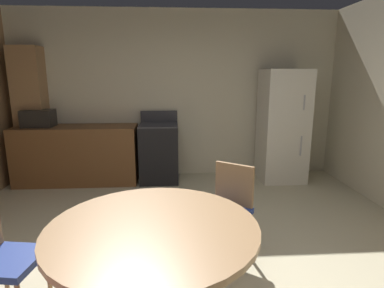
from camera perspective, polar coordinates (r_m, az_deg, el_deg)
ground_plane at (r=2.80m, az=-1.59°, el=-24.19°), size 14.00×14.00×0.00m
wall_back at (r=5.29m, az=-2.93°, el=8.91°), size 5.57×0.12×2.70m
kitchen_counter at (r=5.25m, az=-20.05°, el=-1.82°), size 1.85×0.60×0.90m
pantry_column at (r=5.55m, az=-27.03°, el=4.63°), size 0.44×0.36×2.10m
oven_range at (r=5.04m, az=-5.99°, el=-1.50°), size 0.60×0.60×1.10m
refrigerator at (r=5.20m, az=16.12°, el=3.17°), size 0.68×0.68×1.76m
microwave at (r=5.32m, az=-26.12°, el=4.22°), size 0.44×0.32×0.26m
dining_table at (r=2.10m, az=-7.00°, el=-18.04°), size 1.32×1.32×0.76m
chair_northeast at (r=2.95m, az=6.61°, el=-11.04°), size 0.56×0.56×0.87m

